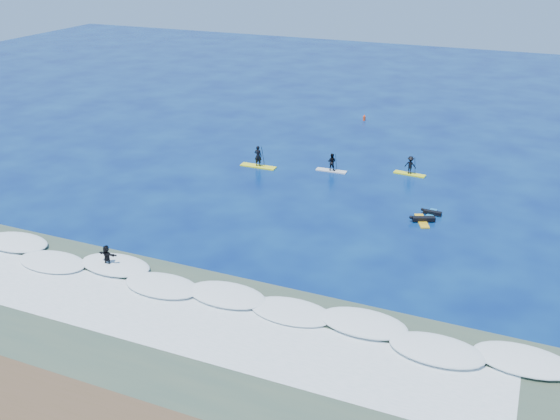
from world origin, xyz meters
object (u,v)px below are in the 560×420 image
at_px(sup_paddler_left, 258,159).
at_px(marker_buoy, 364,118).
at_px(sup_paddler_center, 332,164).
at_px(prone_paddler_near, 422,220).
at_px(prone_paddler_far, 431,213).
at_px(wave_surfer, 107,257).
at_px(sup_paddler_right, 410,166).

bearing_deg(sup_paddler_left, marker_buoy, 74.94).
height_order(sup_paddler_center, prone_paddler_near, sup_paddler_center).
xyz_separation_m(prone_paddler_far, wave_surfer, (-16.99, -15.96, 0.71)).
relative_size(sup_paddler_center, prone_paddler_near, 1.12).
relative_size(sup_paddler_right, marker_buoy, 3.92).
distance_m(sup_paddler_right, marker_buoy, 16.79).
bearing_deg(sup_paddler_right, prone_paddler_near, -67.30).
bearing_deg(sup_paddler_left, wave_surfer, -93.26).
relative_size(sup_paddler_left, sup_paddler_center, 1.20).
bearing_deg(sup_paddler_left, sup_paddler_center, 12.44).
bearing_deg(sup_paddler_left, prone_paddler_near, -20.81).
relative_size(sup_paddler_left, prone_paddler_far, 1.64).
bearing_deg(prone_paddler_far, wave_surfer, 136.34).
relative_size(sup_paddler_right, prone_paddler_near, 1.14).
distance_m(sup_paddler_left, wave_surfer, 20.29).
bearing_deg(sup_paddler_right, sup_paddler_center, -158.74).
bearing_deg(marker_buoy, wave_surfer, -98.23).
relative_size(wave_surfer, marker_buoy, 2.96).
height_order(sup_paddler_center, sup_paddler_right, sup_paddler_right).
bearing_deg(sup_paddler_right, wave_surfer, -115.02).
xyz_separation_m(sup_paddler_center, marker_buoy, (-1.74, 16.50, -0.40)).
relative_size(sup_paddler_center, prone_paddler_far, 1.36).
distance_m(sup_paddler_center, wave_surfer, 22.93).
relative_size(sup_paddler_left, wave_surfer, 1.56).
xyz_separation_m(sup_paddler_center, wave_surfer, (-7.27, -21.75, 0.14)).
bearing_deg(sup_paddler_right, prone_paddler_far, -61.77).
height_order(prone_paddler_far, marker_buoy, marker_buoy).
relative_size(sup_paddler_left, prone_paddler_near, 1.34).
bearing_deg(prone_paddler_near, sup_paddler_center, 29.06).
height_order(sup_paddler_left, prone_paddler_far, sup_paddler_left).
xyz_separation_m(sup_paddler_left, wave_surfer, (-0.92, -20.27, 0.13)).
bearing_deg(sup_paddler_center, prone_paddler_far, -32.45).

